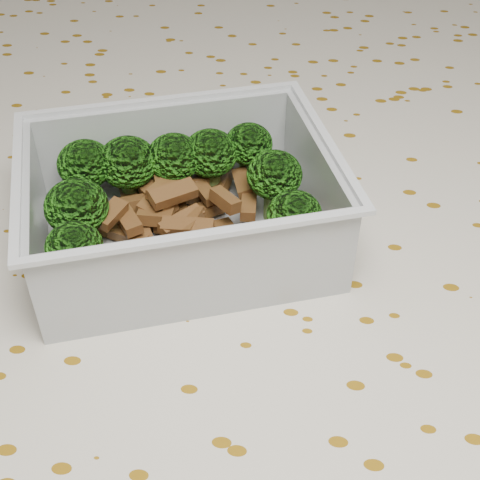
{
  "coord_description": "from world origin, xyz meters",
  "views": [
    {
      "loc": [
        0.04,
        -0.3,
        1.04
      ],
      "look_at": [
        0.01,
        -0.0,
        0.78
      ],
      "focal_mm": 50.0,
      "sensor_mm": 36.0,
      "label": 1
    }
  ],
  "objects": [
    {
      "name": "dining_table",
      "position": [
        0.0,
        0.0,
        0.67
      ],
      "size": [
        1.4,
        0.9,
        0.75
      ],
      "color": "brown",
      "rests_on": "ground"
    },
    {
      "name": "meat_pile",
      "position": [
        -0.04,
        0.03,
        0.77
      ],
      "size": [
        0.11,
        0.1,
        0.03
      ],
      "color": "brown",
      "rests_on": "lunch_container"
    },
    {
      "name": "tablecloth",
      "position": [
        0.0,
        0.0,
        0.72
      ],
      "size": [
        1.46,
        0.96,
        0.19
      ],
      "color": "beige",
      "rests_on": "dining_table"
    },
    {
      "name": "sausage",
      "position": [
        -0.01,
        -0.01,
        0.78
      ],
      "size": [
        0.16,
        0.07,
        0.03
      ],
      "color": "#B24127",
      "rests_on": "lunch_container"
    },
    {
      "name": "lunch_container",
      "position": [
        -0.03,
        0.02,
        0.78
      ],
      "size": [
        0.23,
        0.2,
        0.07
      ],
      "color": "silver",
      "rests_on": "tablecloth"
    },
    {
      "name": "broccoli_florets",
      "position": [
        -0.04,
        0.04,
        0.79
      ],
      "size": [
        0.17,
        0.15,
        0.05
      ],
      "color": "#608C3F",
      "rests_on": "lunch_container"
    }
  ]
}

